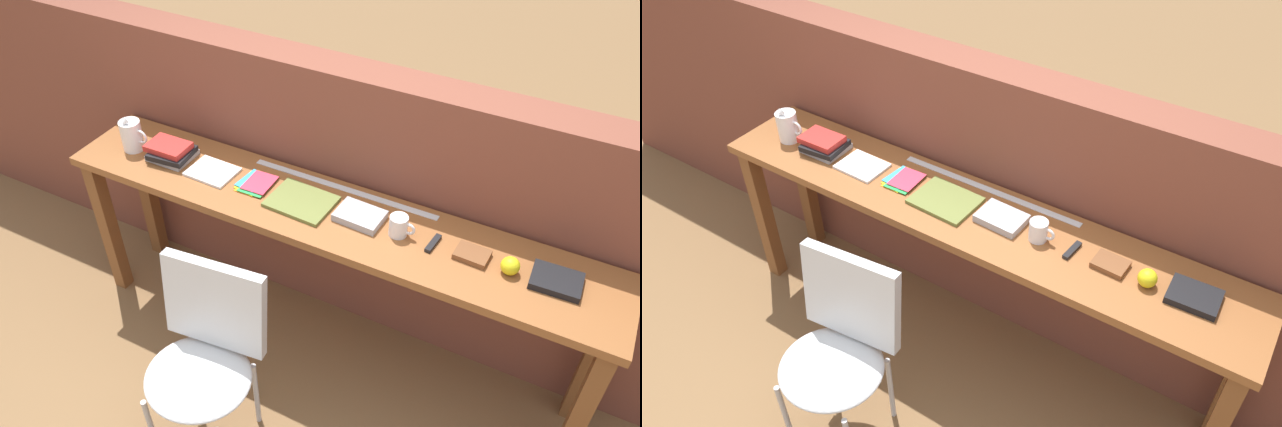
% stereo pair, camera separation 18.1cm
% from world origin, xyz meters
% --- Properties ---
extents(ground_plane, '(40.00, 40.00, 0.00)m').
position_xyz_m(ground_plane, '(0.00, 0.00, 0.00)').
color(ground_plane, brown).
extents(brick_wall_back, '(6.00, 0.20, 1.38)m').
position_xyz_m(brick_wall_back, '(0.00, 0.64, 0.69)').
color(brick_wall_back, brown).
rests_on(brick_wall_back, ground).
extents(sideboard, '(2.50, 0.44, 0.88)m').
position_xyz_m(sideboard, '(0.00, 0.30, 0.74)').
color(sideboard, brown).
rests_on(sideboard, ground).
extents(chair_white_moulded, '(0.49, 0.50, 0.89)m').
position_xyz_m(chair_white_moulded, '(-0.21, -0.35, 0.53)').
color(chair_white_moulded, silver).
rests_on(chair_white_moulded, ground).
extents(pitcher_white, '(0.14, 0.10, 0.18)m').
position_xyz_m(pitcher_white, '(-1.02, 0.28, 0.96)').
color(pitcher_white, white).
rests_on(pitcher_white, sideboard).
extents(book_stack_leftmost, '(0.21, 0.19, 0.08)m').
position_xyz_m(book_stack_leftmost, '(-0.82, 0.30, 0.92)').
color(book_stack_leftmost, '#9E9EA3').
rests_on(book_stack_leftmost, sideboard).
extents(magazine_cycling, '(0.22, 0.18, 0.01)m').
position_xyz_m(magazine_cycling, '(-0.58, 0.30, 0.89)').
color(magazine_cycling, white).
rests_on(magazine_cycling, sideboard).
extents(pamphlet_pile_colourful, '(0.15, 0.18, 0.01)m').
position_xyz_m(pamphlet_pile_colourful, '(-0.36, 0.32, 0.89)').
color(pamphlet_pile_colourful, orange).
rests_on(pamphlet_pile_colourful, sideboard).
extents(book_open_centre, '(0.28, 0.23, 0.02)m').
position_xyz_m(book_open_centre, '(-0.12, 0.30, 0.89)').
color(book_open_centre, olive).
rests_on(book_open_centre, sideboard).
extents(book_grey_hardcover, '(0.20, 0.15, 0.03)m').
position_xyz_m(book_grey_hardcover, '(0.15, 0.32, 0.90)').
color(book_grey_hardcover, '#9E9EA3').
rests_on(book_grey_hardcover, sideboard).
extents(mug, '(0.11, 0.08, 0.09)m').
position_xyz_m(mug, '(0.33, 0.30, 0.92)').
color(mug, white).
rests_on(mug, sideboard).
extents(multitool_folded, '(0.04, 0.11, 0.02)m').
position_xyz_m(multitool_folded, '(0.48, 0.31, 0.89)').
color(multitool_folded, black).
rests_on(multitool_folded, sideboard).
extents(leather_journal_brown, '(0.13, 0.11, 0.02)m').
position_xyz_m(leather_journal_brown, '(0.63, 0.31, 0.89)').
color(leather_journal_brown, brown).
rests_on(leather_journal_brown, sideboard).
extents(sports_ball_small, '(0.07, 0.07, 0.07)m').
position_xyz_m(sports_ball_small, '(0.78, 0.30, 0.92)').
color(sports_ball_small, yellow).
rests_on(sports_ball_small, sideboard).
extents(book_repair_rightmost, '(0.19, 0.15, 0.03)m').
position_xyz_m(book_repair_rightmost, '(0.95, 0.32, 0.89)').
color(book_repair_rightmost, black).
rests_on(book_repair_rightmost, sideboard).
extents(ruler_metal_back_edge, '(0.89, 0.03, 0.00)m').
position_xyz_m(ruler_metal_back_edge, '(0.00, 0.47, 0.88)').
color(ruler_metal_back_edge, silver).
rests_on(ruler_metal_back_edge, sideboard).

